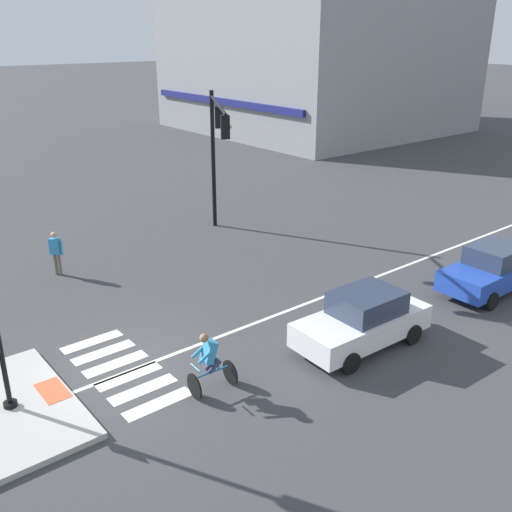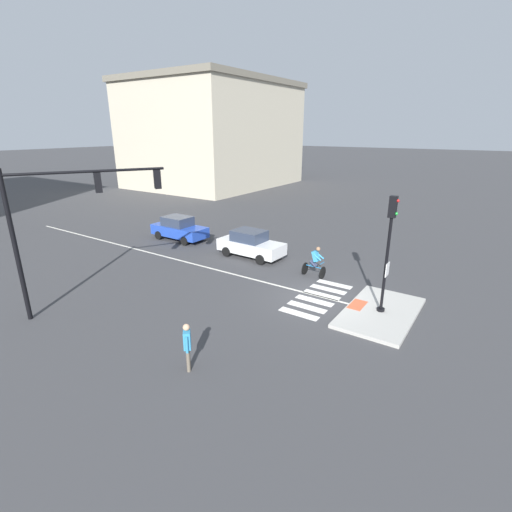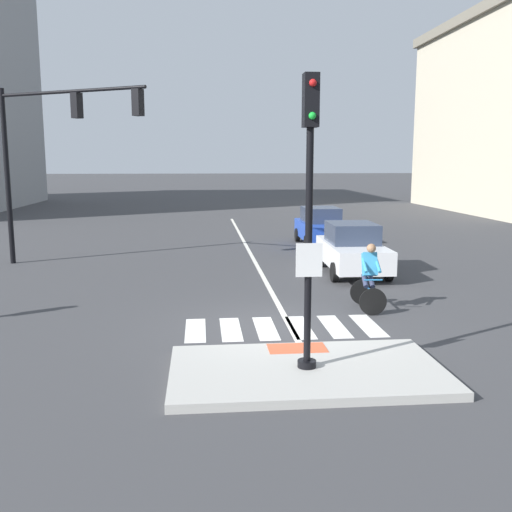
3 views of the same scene
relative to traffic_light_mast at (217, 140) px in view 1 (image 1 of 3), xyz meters
name	(u,v)px [view 1 (image 1 of 3)]	position (x,y,z in m)	size (l,w,h in m)	color
ground_plane	(124,369)	(6.79, -7.94, -4.30)	(300.00, 300.00, 0.00)	#3D3D3F
traffic_island	(11,409)	(6.79, -10.87, -4.23)	(4.67, 2.71, 0.15)	#B2AFA8
tactile_pad_front	(53,390)	(6.79, -9.86, -4.15)	(1.10, 0.60, 0.01)	#DB5B38
crosswalk_stripe_a	(92,342)	(4.87, -8.00, -4.30)	(0.44, 1.80, 0.01)	silver
crosswalk_stripe_b	(103,352)	(5.64, -8.00, -4.30)	(0.44, 1.80, 0.01)	silver
crosswalk_stripe_c	(116,364)	(6.41, -8.00, -4.30)	(0.44, 1.80, 0.01)	silver
crosswalk_stripe_d	(129,376)	(7.17, -8.00, -4.30)	(0.44, 1.80, 0.01)	silver
crosswalk_stripe_e	(143,389)	(7.94, -8.00, -4.30)	(0.44, 1.80, 0.01)	silver
crosswalk_stripe_f	(158,404)	(8.71, -8.00, -4.30)	(0.44, 1.80, 0.01)	silver
lane_centre_line	(375,277)	(6.96, 2.06, -4.30)	(0.14, 28.00, 0.01)	silver
traffic_light_mast	(217,140)	(0.00, 0.00, 0.00)	(5.26, 3.12, 6.08)	black
building_corner_left	(319,1)	(-19.85, 25.04, 6.57)	(22.11, 21.32, 21.71)	gray
car_white_eastbound_mid	(363,320)	(9.91, -2.02, -3.49)	(1.95, 4.15, 1.64)	white
car_blue_eastbound_far	(492,269)	(10.20, 4.31, -3.49)	(1.88, 4.12, 1.64)	#2347B7
cyclist	(210,361)	(9.09, -6.71, -3.43)	(0.72, 1.12, 1.68)	black
pedestrian_at_curb_left	(56,250)	(-0.60, -6.87, -3.32)	(0.44, 0.40, 1.67)	#6B6051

